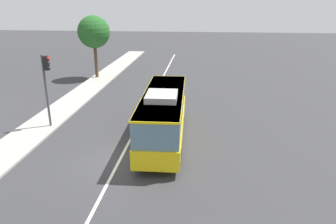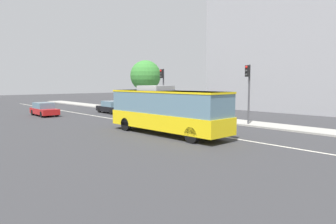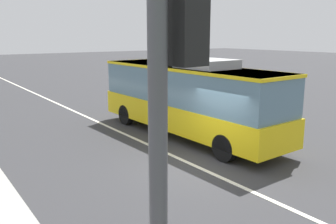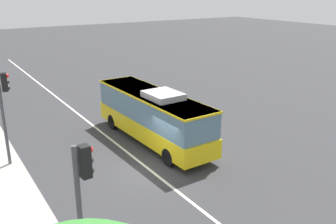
% 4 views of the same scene
% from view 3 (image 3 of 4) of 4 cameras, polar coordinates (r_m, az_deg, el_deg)
% --- Properties ---
extents(ground_plane, '(160.00, 160.00, 0.00)m').
position_cam_3_polar(ground_plane, '(12.44, 4.58, -8.68)').
color(ground_plane, '#333335').
extents(lane_centre_line, '(76.00, 0.16, 0.01)m').
position_cam_3_polar(lane_centre_line, '(12.44, 4.58, -8.65)').
color(lane_centre_line, silver).
rests_on(lane_centre_line, ground_plane).
extents(transit_bus, '(10.06, 2.77, 3.46)m').
position_cam_3_polar(transit_bus, '(15.73, 3.07, 2.61)').
color(transit_bus, yellow).
rests_on(transit_bus, ground_plane).
extents(traffic_light_near_corner, '(0.34, 0.62, 5.20)m').
position_cam_3_polar(traffic_light_near_corner, '(3.04, 0.61, -4.23)').
color(traffic_light_near_corner, '#47474C').
rests_on(traffic_light_near_corner, ground_plane).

